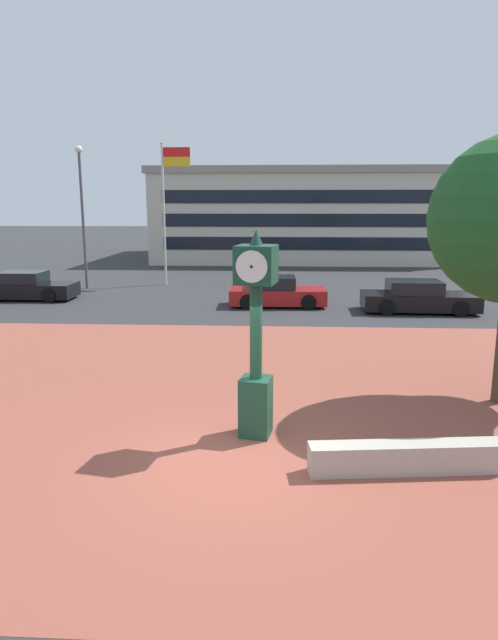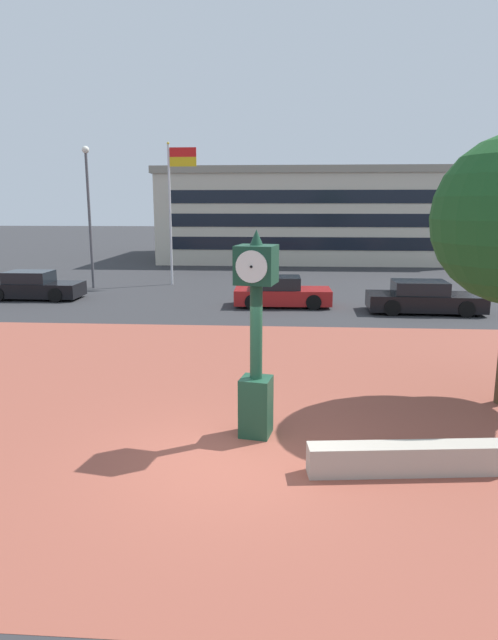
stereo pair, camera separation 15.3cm
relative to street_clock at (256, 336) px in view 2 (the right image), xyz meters
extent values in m
plane|color=#2D2D30|center=(-0.35, -1.12, -1.94)|extent=(200.00, 200.00, 0.00)
cube|color=brown|center=(-0.35, 2.17, -1.94)|extent=(44.00, 14.59, 0.01)
cube|color=#ADA393|center=(2.52, -1.35, -1.69)|extent=(3.22, 0.74, 0.50)
cube|color=#19422D|center=(0.00, 0.00, -1.38)|extent=(0.65, 0.65, 1.13)
cylinder|color=#19422D|center=(0.00, 0.00, 0.08)|extent=(0.23, 0.23, 1.77)
cube|color=#19422D|center=(0.00, 0.00, 1.31)|extent=(0.80, 0.80, 0.69)
cylinder|color=white|center=(0.07, 0.35, 1.31)|extent=(0.56, 0.13, 0.56)
sphere|color=black|center=(0.07, 0.37, 1.31)|extent=(0.05, 0.05, 0.05)
cylinder|color=white|center=(-0.07, -0.35, 1.31)|extent=(0.56, 0.13, 0.56)
sphere|color=black|center=(-0.07, -0.37, 1.31)|extent=(0.05, 0.05, 0.05)
cone|color=#19422D|center=(0.00, 0.00, 1.79)|extent=(0.24, 0.24, 0.28)
cube|color=black|center=(-11.09, 14.59, -1.50)|extent=(4.32, 1.76, 0.64)
cube|color=black|center=(-11.30, 14.59, -0.94)|extent=(1.99, 1.51, 0.56)
cylinder|color=black|center=(-9.75, 15.40, -1.62)|extent=(0.64, 0.22, 0.64)
cylinder|color=black|center=(-9.75, 13.77, -1.62)|extent=(0.64, 0.22, 0.64)
cylinder|color=black|center=(-12.43, 15.41, -1.62)|extent=(0.64, 0.22, 0.64)
cube|color=maroon|center=(0.38, 13.51, -1.50)|extent=(4.14, 1.86, 0.64)
cube|color=black|center=(0.18, 13.51, -0.94)|extent=(1.92, 1.55, 0.56)
cylinder|color=black|center=(1.63, 14.36, -1.62)|extent=(0.65, 0.24, 0.64)
cylinder|color=black|center=(1.67, 12.73, -1.62)|extent=(0.65, 0.24, 0.64)
cylinder|color=black|center=(-0.91, 14.29, -1.62)|extent=(0.65, 0.24, 0.64)
cylinder|color=black|center=(-0.86, 12.67, -1.62)|extent=(0.65, 0.24, 0.64)
cube|color=black|center=(6.13, 12.52, -1.50)|extent=(4.60, 2.00, 0.64)
cube|color=black|center=(5.90, 12.52, -0.94)|extent=(2.14, 1.66, 0.56)
cylinder|color=black|center=(7.57, 13.34, -1.62)|extent=(0.65, 0.24, 0.64)
cylinder|color=black|center=(7.51, 11.60, -1.62)|extent=(0.65, 0.24, 0.64)
cylinder|color=black|center=(4.75, 13.43, -1.62)|extent=(0.65, 0.24, 0.64)
cylinder|color=black|center=(4.70, 11.69, -1.62)|extent=(0.65, 0.24, 0.64)
cylinder|color=silver|center=(-5.70, 19.64, 1.73)|extent=(0.12, 0.12, 7.34)
sphere|color=gold|center=(-5.70, 19.64, 5.46)|extent=(0.14, 0.14, 0.14)
cube|color=red|center=(-4.94, 19.64, 5.01)|extent=(1.41, 0.02, 0.48)
cube|color=gold|center=(-4.94, 19.64, 4.52)|extent=(1.41, 0.02, 0.48)
cube|color=beige|center=(2.30, 36.03, 1.26)|extent=(22.25, 14.30, 6.40)
cube|color=gray|center=(2.30, 36.03, 4.71)|extent=(22.70, 14.59, 0.50)
cube|color=black|center=(2.30, 28.86, -0.34)|extent=(20.03, 0.04, 0.90)
cube|color=black|center=(2.30, 28.86, 1.26)|extent=(20.03, 0.04, 0.90)
cube|color=black|center=(2.30, 28.86, 2.86)|extent=(20.03, 0.04, 0.90)
cylinder|color=#4C4C51|center=(-9.54, 18.06, 1.46)|extent=(0.14, 0.14, 6.81)
sphere|color=white|center=(-9.54, 18.06, 5.01)|extent=(0.36, 0.36, 0.36)
camera|label=1|loc=(0.39, -9.77, 2.36)|focal=30.79mm
camera|label=2|loc=(0.54, -9.76, 2.36)|focal=30.79mm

